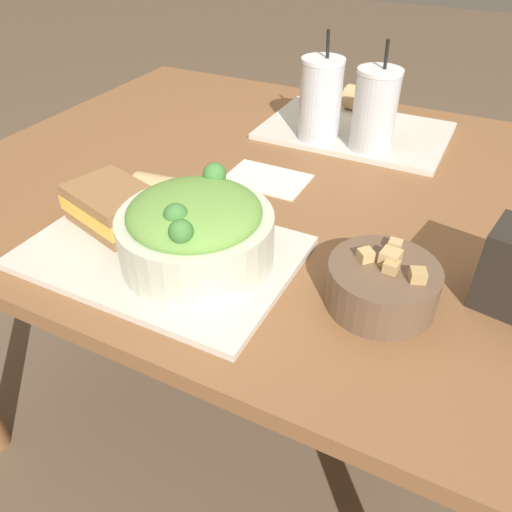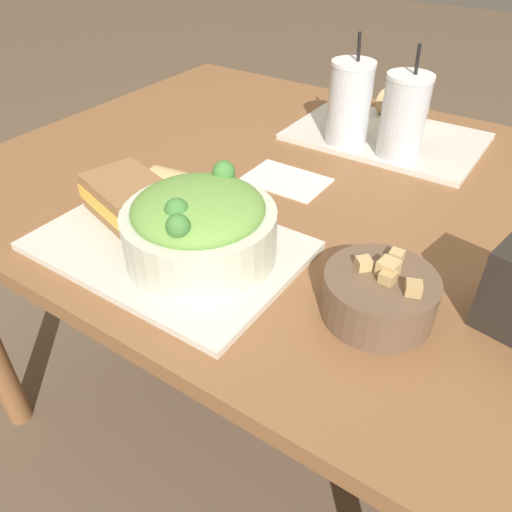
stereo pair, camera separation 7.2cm
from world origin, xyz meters
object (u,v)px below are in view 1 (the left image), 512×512
salad_bowl (196,229)px  napkin_folded (267,179)px  baguette_near (169,194)px  drink_cup_red (374,113)px  soup_bowl (382,284)px  drink_cup_dark (320,102)px  sandwich_near (113,206)px  baguette_far (368,101)px

salad_bowl → napkin_folded: bearing=95.3°
baguette_near → drink_cup_red: 0.47m
soup_bowl → napkin_folded: (-0.30, 0.26, -0.03)m
drink_cup_dark → soup_bowl: bearing=-59.7°
sandwich_near → salad_bowl: bearing=7.9°
salad_bowl → drink_cup_red: bearing=76.9°
soup_bowl → baguette_far: 0.70m
baguette_near → baguette_far: size_ratio=1.04×
salad_bowl → baguette_far: 0.71m
napkin_folded → salad_bowl: bearing=-84.7°
drink_cup_dark → drink_cup_red: drink_cup_dark is taller
baguette_far → baguette_near: bearing=176.8°
soup_bowl → napkin_folded: soup_bowl is taller
salad_bowl → napkin_folded: 0.31m
soup_bowl → sandwich_near: (-0.45, -0.02, 0.01)m
salad_bowl → drink_cup_red: drink_cup_red is taller
drink_cup_dark → salad_bowl: bearing=-89.8°
drink_cup_dark → sandwich_near: bearing=-110.3°
soup_bowl → napkin_folded: bearing=139.5°
baguette_near → baguette_far: 0.63m
drink_cup_red → napkin_folded: drink_cup_red is taller
drink_cup_red → napkin_folded: 0.27m
salad_bowl → baguette_far: bearing=85.8°
sandwich_near → napkin_folded: sandwich_near is taller
salad_bowl → drink_cup_red: 0.52m
salad_bowl → napkin_folded: (-0.03, 0.30, -0.07)m
baguette_near → drink_cup_dark: size_ratio=0.56×
salad_bowl → baguette_far: salad_bowl is taller
drink_cup_red → sandwich_near: bearing=-121.8°
baguette_far → drink_cup_dark: bearing=177.7°
drink_cup_dark → napkin_folded: drink_cup_dark is taller
baguette_far → drink_cup_red: 0.21m
drink_cup_red → napkin_folded: (-0.15, -0.21, -0.09)m
napkin_folded → baguette_near: bearing=-116.3°
soup_bowl → baguette_far: bearing=108.3°
sandwich_near → napkin_folded: size_ratio=1.10×
salad_bowl → soup_bowl: bearing=8.8°
soup_bowl → drink_cup_red: size_ratio=0.68×
salad_bowl → baguette_near: size_ratio=1.80×
salad_bowl → sandwich_near: 0.18m
baguette_far → drink_cup_dark: (-0.05, -0.20, 0.05)m
soup_bowl → napkin_folded: size_ratio=0.95×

